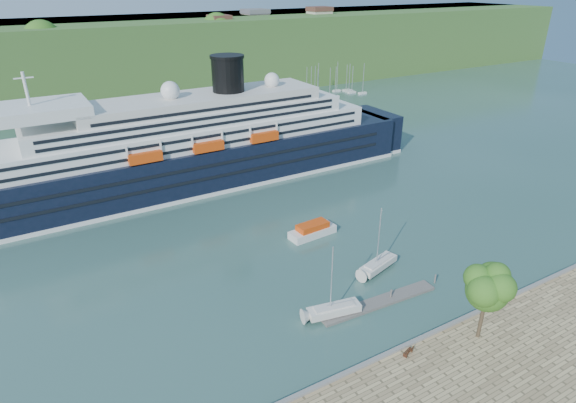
# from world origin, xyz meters

# --- Properties ---
(ground) EXTENTS (400.00, 400.00, 0.00)m
(ground) POSITION_xyz_m (0.00, 0.00, 0.00)
(ground) COLOR #2C4F46
(ground) RESTS_ON ground
(far_hillside) EXTENTS (400.00, 50.00, 24.00)m
(far_hillside) POSITION_xyz_m (0.00, 145.00, 12.00)
(far_hillside) COLOR #2D5923
(far_hillside) RESTS_ON ground
(quay_coping) EXTENTS (220.00, 0.50, 0.30)m
(quay_coping) POSITION_xyz_m (0.00, -0.20, 1.15)
(quay_coping) COLOR slate
(quay_coping) RESTS_ON promenade
(cruise_ship) EXTENTS (106.79, 16.06, 23.96)m
(cruise_ship) POSITION_xyz_m (-6.72, 56.03, 11.98)
(cruise_ship) COLOR black
(cruise_ship) RESTS_ON ground
(park_bench) EXTENTS (1.50, 0.96, 0.89)m
(park_bench) POSITION_xyz_m (-1.28, -1.20, 1.45)
(park_bench) COLOR #4D2916
(park_bench) RESTS_ON promenade
(promenade_tree) EXTENTS (6.00, 6.00, 9.93)m
(promenade_tree) POSITION_xyz_m (7.33, -2.99, 5.96)
(promenade_tree) COLOR #2E6A1C
(promenade_tree) RESTS_ON promenade
(floating_pontoon) EXTENTS (16.45, 2.86, 0.36)m
(floating_pontoon) POSITION_xyz_m (2.66, 8.06, 0.18)
(floating_pontoon) COLOR slate
(floating_pontoon) RESTS_ON ground
(sailboat_white_near) EXTENTS (7.40, 3.28, 9.25)m
(sailboat_white_near) POSITION_xyz_m (-3.62, 8.87, 4.62)
(sailboat_white_near) COLOR silver
(sailboat_white_near) RESTS_ON ground
(sailboat_white_far) EXTENTS (7.47, 3.88, 9.30)m
(sailboat_white_far) POSITION_xyz_m (7.41, 13.93, 4.65)
(sailboat_white_far) COLOR silver
(sailboat_white_far) RESTS_ON ground
(tender_launch) EXTENTS (7.94, 3.21, 2.15)m
(tender_launch) POSITION_xyz_m (4.91, 26.79, 1.07)
(tender_launch) COLOR #D5400C
(tender_launch) RESTS_ON ground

